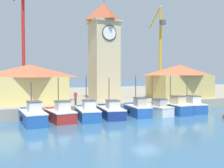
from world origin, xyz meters
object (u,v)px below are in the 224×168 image
at_px(fishing_boat_mid_left, 111,111).
at_px(clock_tower, 104,49).
at_px(fishing_boat_far_left, 33,116).
at_px(warehouse_left, 30,83).
at_px(warehouse_right, 180,81).
at_px(fishing_boat_mid_right, 155,109).
at_px(port_crane_near, 160,59).
at_px(fishing_boat_left_outer, 60,114).
at_px(fishing_boat_center, 138,109).
at_px(dock_worker_near_tower, 76,98).
at_px(fishing_boat_left_inner, 87,113).
at_px(port_crane_far, 23,46).
at_px(fishing_boat_right_outer, 190,106).
at_px(fishing_boat_right_inner, 174,107).

height_order(fishing_boat_mid_left, clock_tower, clock_tower).
xyz_separation_m(fishing_boat_far_left, warehouse_left, (0.77, 8.32, 2.85)).
relative_size(fishing_boat_far_left, warehouse_right, 0.55).
xyz_separation_m(fishing_boat_mid_right, port_crane_near, (17.00, 23.70, 7.46)).
distance_m(fishing_boat_left_outer, fishing_boat_center, 8.79).
relative_size(fishing_boat_mid_right, dock_worker_near_tower, 2.92).
bearing_deg(fishing_boat_center, dock_worker_near_tower, 150.18).
bearing_deg(fishing_boat_far_left, warehouse_left, 84.74).
xyz_separation_m(fishing_boat_mid_right, dock_worker_near_tower, (-8.62, 3.58, 1.35)).
height_order(fishing_boat_left_inner, fishing_boat_mid_left, fishing_boat_left_inner).
bearing_deg(dock_worker_near_tower, fishing_boat_mid_right, -22.53).
distance_m(fishing_boat_mid_right, port_crane_far, 26.37).
bearing_deg(fishing_boat_right_outer, fishing_boat_left_outer, 179.27).
relative_size(fishing_boat_far_left, fishing_boat_mid_left, 0.96).
relative_size(clock_tower, dock_worker_near_tower, 9.41).
bearing_deg(fishing_boat_right_inner, dock_worker_near_tower, 161.10).
relative_size(fishing_boat_left_outer, clock_tower, 0.30).
relative_size(fishing_boat_far_left, fishing_boat_left_outer, 1.15).
bearing_deg(dock_worker_near_tower, port_crane_near, 38.15).
relative_size(fishing_boat_far_left, fishing_boat_right_inner, 1.05).
height_order(clock_tower, port_crane_far, port_crane_far).
distance_m(fishing_boat_center, warehouse_left, 13.84).
relative_size(fishing_boat_far_left, fishing_boat_center, 1.13).
xyz_separation_m(fishing_boat_left_outer, port_crane_near, (28.20, 23.49, 7.41)).
bearing_deg(fishing_boat_center, fishing_boat_mid_right, -0.38).
height_order(fishing_boat_center, port_crane_near, port_crane_near).
bearing_deg(fishing_boat_center, fishing_boat_left_outer, 178.75).
height_order(fishing_boat_far_left, fishing_boat_right_outer, fishing_boat_far_left).
height_order(fishing_boat_mid_left, fishing_boat_mid_right, fishing_boat_mid_right).
bearing_deg(fishing_boat_right_outer, fishing_boat_mid_right, 179.99).
xyz_separation_m(fishing_boat_left_outer, fishing_boat_right_outer, (16.31, -0.21, 0.01)).
height_order(fishing_boat_right_inner, dock_worker_near_tower, fishing_boat_right_inner).
bearing_deg(fishing_boat_far_left, fishing_boat_center, 0.31).
bearing_deg(warehouse_right, fishing_boat_mid_left, -156.74).
bearing_deg(port_crane_far, warehouse_right, -35.03).
height_order(fishing_boat_right_outer, port_crane_near, port_crane_near).
distance_m(warehouse_right, port_crane_near, 19.63).
distance_m(fishing_boat_mid_right, warehouse_right, 11.28).
height_order(fishing_boat_mid_left, warehouse_right, warehouse_right).
bearing_deg(fishing_boat_left_outer, fishing_boat_mid_right, -1.06).
bearing_deg(port_crane_near, port_crane_far, -175.52).
height_order(fishing_boat_left_inner, fishing_boat_center, fishing_boat_center).
height_order(fishing_boat_far_left, warehouse_left, warehouse_left).
height_order(fishing_boat_mid_left, fishing_boat_center, fishing_boat_center).
height_order(fishing_boat_left_inner, dock_worker_near_tower, fishing_boat_left_inner).
bearing_deg(fishing_boat_right_inner, fishing_boat_mid_left, 176.47).
relative_size(fishing_boat_left_outer, fishing_boat_mid_left, 0.83).
bearing_deg(fishing_boat_center, fishing_boat_right_outer, -0.12).
height_order(fishing_boat_mid_left, fishing_boat_right_outer, fishing_boat_mid_left).
bearing_deg(fishing_boat_left_outer, fishing_boat_far_left, -174.61).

